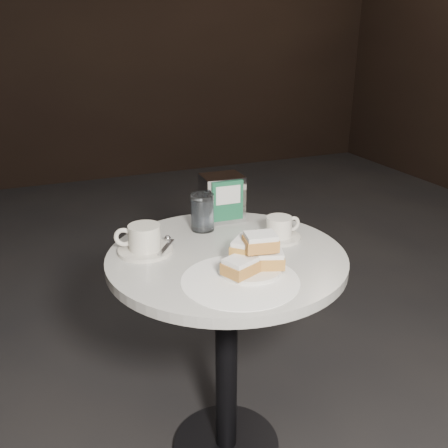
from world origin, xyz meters
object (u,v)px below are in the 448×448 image
(coffee_cup_right, at_px, (279,229))
(cafe_table, at_px, (226,312))
(water_glass_right, at_px, (208,209))
(napkin_dispenser, at_px, (222,198))
(water_glass_left, at_px, (202,213))
(coffee_cup_left, at_px, (144,241))
(beignet_plate, at_px, (253,258))

(coffee_cup_right, bearing_deg, cafe_table, -172.12)
(coffee_cup_right, xyz_separation_m, water_glass_right, (-0.16, 0.21, 0.02))
(cafe_table, xyz_separation_m, napkin_dispenser, (0.09, 0.26, 0.28))
(coffee_cup_right, height_order, water_glass_left, water_glass_left)
(coffee_cup_left, xyz_separation_m, water_glass_right, (0.26, 0.15, 0.01))
(cafe_table, distance_m, coffee_cup_left, 0.34)
(coffee_cup_left, bearing_deg, water_glass_right, 50.44)
(water_glass_left, height_order, water_glass_right, water_glass_left)
(coffee_cup_right, relative_size, water_glass_left, 1.23)
(coffee_cup_left, bearing_deg, beignet_plate, -23.93)
(beignet_plate, distance_m, water_glass_left, 0.33)
(cafe_table, bearing_deg, water_glass_left, 90.20)
(beignet_plate, xyz_separation_m, coffee_cup_right, (0.17, 0.17, -0.01))
(coffee_cup_right, height_order, napkin_dispenser, napkin_dispenser)
(water_glass_left, relative_size, water_glass_right, 1.18)
(beignet_plate, distance_m, coffee_cup_right, 0.25)
(coffee_cup_right, xyz_separation_m, water_glass_left, (-0.19, 0.16, 0.03))
(cafe_table, bearing_deg, coffee_cup_left, 154.99)
(beignet_plate, relative_size, napkin_dispenser, 1.23)
(coffee_cup_right, bearing_deg, water_glass_left, 136.80)
(cafe_table, relative_size, coffee_cup_left, 3.59)
(coffee_cup_right, relative_size, water_glass_right, 1.45)
(beignet_plate, height_order, water_glass_right, beignet_plate)
(coffee_cup_left, xyz_separation_m, water_glass_left, (0.22, 0.10, 0.02))
(beignet_plate, distance_m, coffee_cup_left, 0.33)
(cafe_table, distance_m, water_glass_right, 0.35)
(cafe_table, height_order, beignet_plate, beignet_plate)
(coffee_cup_left, height_order, coffee_cup_right, coffee_cup_left)
(coffee_cup_left, relative_size, water_glass_left, 1.72)
(beignet_plate, height_order, coffee_cup_left, beignet_plate)
(coffee_cup_left, relative_size, water_glass_right, 2.03)
(cafe_table, relative_size, water_glass_left, 6.17)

